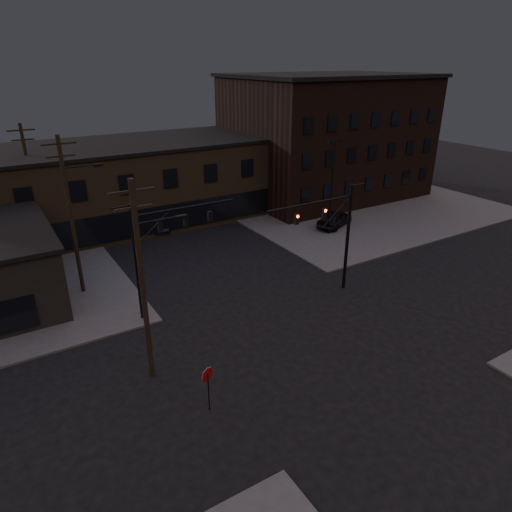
{
  "coord_description": "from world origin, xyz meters",
  "views": [
    {
      "loc": [
        -15.31,
        -18.28,
        15.97
      ],
      "look_at": [
        -0.24,
        6.22,
        3.5
      ],
      "focal_mm": 32.0,
      "sensor_mm": 36.0,
      "label": 1
    }
  ],
  "objects_px": {
    "traffic_signal_far": "(155,246)",
    "traffic_signal_near": "(336,229)",
    "car_crossing": "(157,223)",
    "parked_car_lot_b": "(292,204)",
    "stop_sign": "(208,379)",
    "parked_car_lot_a": "(335,219)"
  },
  "relations": [
    {
      "from": "traffic_signal_far",
      "to": "traffic_signal_near",
      "type": "bearing_deg",
      "value": -16.17
    },
    {
      "from": "car_crossing",
      "to": "traffic_signal_far",
      "type": "bearing_deg",
      "value": -103.56
    },
    {
      "from": "traffic_signal_near",
      "to": "parked_car_lot_b",
      "type": "bearing_deg",
      "value": 63.12
    },
    {
      "from": "traffic_signal_near",
      "to": "stop_sign",
      "type": "height_order",
      "value": "traffic_signal_near"
    },
    {
      "from": "traffic_signal_near",
      "to": "stop_sign",
      "type": "bearing_deg",
      "value": -154.1
    },
    {
      "from": "traffic_signal_near",
      "to": "parked_car_lot_a",
      "type": "bearing_deg",
      "value": 48.75
    },
    {
      "from": "parked_car_lot_b",
      "to": "car_crossing",
      "type": "height_order",
      "value": "parked_car_lot_b"
    },
    {
      "from": "parked_car_lot_a",
      "to": "car_crossing",
      "type": "relative_size",
      "value": 1.08
    },
    {
      "from": "traffic_signal_near",
      "to": "car_crossing",
      "type": "relative_size",
      "value": 1.76
    },
    {
      "from": "parked_car_lot_a",
      "to": "parked_car_lot_b",
      "type": "height_order",
      "value": "parked_car_lot_a"
    },
    {
      "from": "traffic_signal_near",
      "to": "parked_car_lot_b",
      "type": "relative_size",
      "value": 1.62
    },
    {
      "from": "traffic_signal_far",
      "to": "car_crossing",
      "type": "bearing_deg",
      "value": 70.49
    },
    {
      "from": "parked_car_lot_a",
      "to": "parked_car_lot_b",
      "type": "bearing_deg",
      "value": -17.34
    },
    {
      "from": "parked_car_lot_a",
      "to": "car_crossing",
      "type": "height_order",
      "value": "parked_car_lot_a"
    },
    {
      "from": "traffic_signal_near",
      "to": "stop_sign",
      "type": "xyz_separation_m",
      "value": [
        -13.36,
        -6.49,
        -3.09
      ]
    },
    {
      "from": "traffic_signal_near",
      "to": "car_crossing",
      "type": "xyz_separation_m",
      "value": [
        -6.38,
        19.58,
        -4.18
      ]
    },
    {
      "from": "traffic_signal_near",
      "to": "parked_car_lot_a",
      "type": "xyz_separation_m",
      "value": [
        9.33,
        10.63,
        -3.95
      ]
    },
    {
      "from": "parked_car_lot_a",
      "to": "car_crossing",
      "type": "xyz_separation_m",
      "value": [
        -15.7,
        8.95,
        -0.23
      ]
    },
    {
      "from": "traffic_signal_far",
      "to": "stop_sign",
      "type": "height_order",
      "value": "traffic_signal_far"
    },
    {
      "from": "parked_car_lot_a",
      "to": "stop_sign",
      "type": "bearing_deg",
      "value": 104.7
    },
    {
      "from": "traffic_signal_far",
      "to": "stop_sign",
      "type": "xyz_separation_m",
      "value": [
        -1.28,
        -9.99,
        -3.17
      ]
    },
    {
      "from": "stop_sign",
      "to": "car_crossing",
      "type": "height_order",
      "value": "stop_sign"
    }
  ]
}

